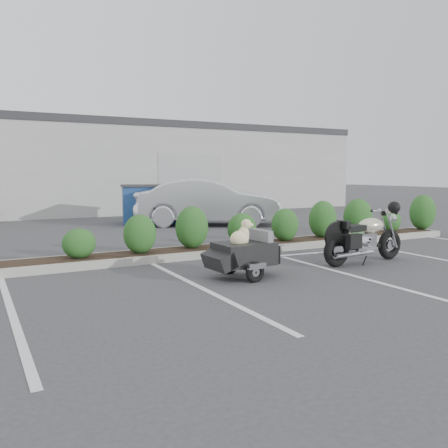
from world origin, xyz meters
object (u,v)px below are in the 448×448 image
motorcycle (365,239)px  pet_trailer (243,253)px  dumpster (151,204)px  sedan (209,202)px

motorcycle → pet_trailer: size_ratio=1.25×
dumpster → sedan: bearing=-31.2°
pet_trailer → motorcycle: bearing=-4.0°
motorcycle → dumpster: dumpster is taller
motorcycle → dumpster: 9.09m
motorcycle → pet_trailer: 2.78m
motorcycle → sedan: sedan is taller
pet_trailer → dumpster: (1.58, 8.99, 0.26)m
pet_trailer → sedan: size_ratio=0.35×
dumpster → motorcycle: bearing=-67.3°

